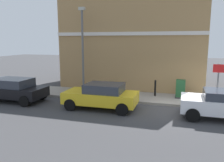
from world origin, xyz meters
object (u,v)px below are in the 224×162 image
car_yellow (102,95)px  lamppost (83,46)px  utility_cabinet (180,90)px  bollard_near_cabinet (155,87)px  car_black (11,89)px  bollard_far_kerb (122,90)px  street_sign (218,78)px

car_yellow → lamppost: (3.15, 2.44, 2.57)m
utility_cabinet → bollard_near_cabinet: 1.55m
bollard_near_cabinet → car_yellow: bearing=140.8°
car_yellow → car_black: (-0.06, 5.88, 0.00)m
utility_cabinet → bollard_near_cabinet: utility_cabinet is taller
bollard_far_kerb → street_sign: size_ratio=0.45×
bollard_near_cabinet → street_sign: size_ratio=0.45×
bollard_near_cabinet → bollard_far_kerb: same height
utility_cabinet → bollard_near_cabinet: (0.10, 1.55, 0.02)m
car_yellow → lamppost: size_ratio=0.69×
utility_cabinet → bollard_near_cabinet: bearing=86.3°
car_black → lamppost: size_ratio=0.78×
street_sign → lamppost: size_ratio=0.40×
bollard_near_cabinet → car_black: bearing=110.8°
bollard_far_kerb → bollard_near_cabinet: bearing=-52.3°
bollard_near_cabinet → utility_cabinet: bearing=-93.7°
utility_cabinet → lamppost: lamppost is taller
utility_cabinet → bollard_far_kerb: utility_cabinet is taller
car_yellow → lamppost: lamppost is taller
utility_cabinet → street_sign: street_sign is taller
bollard_far_kerb → street_sign: (0.20, -5.32, 0.96)m
car_black → street_sign: street_sign is taller
car_yellow → bollard_far_kerb: bearing=-112.4°
car_black → bollard_far_kerb: car_black is taller
car_yellow → bollard_near_cabinet: 4.05m
car_yellow → street_sign: bearing=-162.6°
bollard_near_cabinet → lamppost: size_ratio=0.18×
bollard_near_cabinet → street_sign: 3.80m
car_black → bollard_far_kerb: 6.80m
utility_cabinet → bollard_far_kerb: bearing=111.4°
car_black → street_sign: (1.97, -11.90, 0.92)m
utility_cabinet → bollard_far_kerb: size_ratio=1.11×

